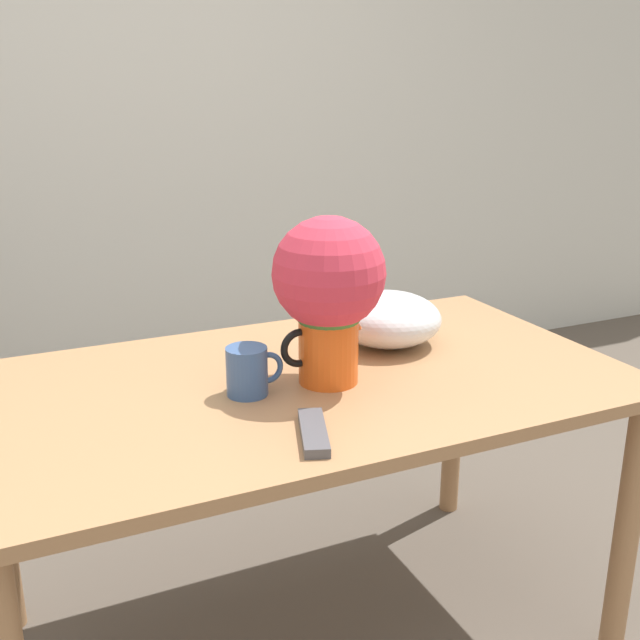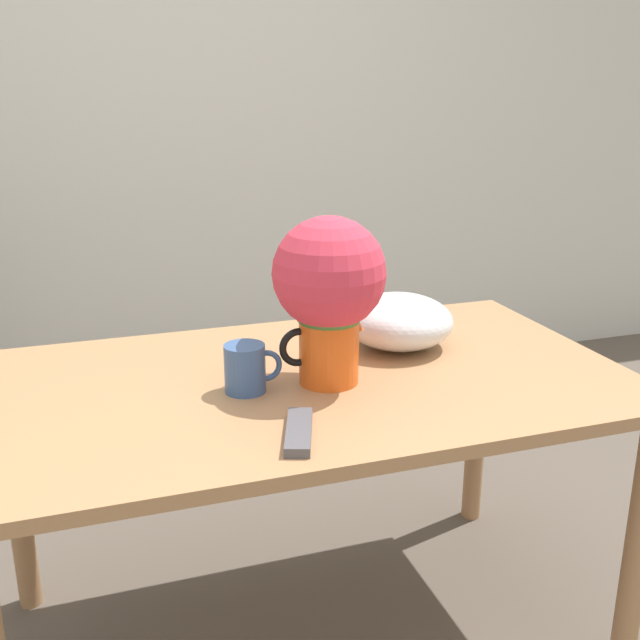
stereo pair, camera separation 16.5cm
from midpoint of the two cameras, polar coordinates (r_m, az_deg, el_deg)
The scene contains 6 objects.
wall_back at distance 3.29m, azimuth -11.34°, elevation 16.02°, with size 8.00×0.05×2.60m.
table at distance 1.77m, azimuth 1.59°, elevation -7.13°, with size 1.49×0.85×0.73m.
flower_vase at distance 1.64m, azimuth 3.58°, elevation 2.42°, with size 0.25×0.25×0.38m.
coffee_mug at distance 1.64m, azimuth -2.76°, elevation -3.74°, with size 0.13×0.09×0.11m.
white_bowl at distance 1.93m, azimuth 8.45°, elevation -0.12°, with size 0.28×0.28×0.14m.
remote_control at distance 1.45m, azimuth 1.66°, elevation -8.58°, with size 0.11×0.19×0.02m.
Camera 2 is at (-0.36, -1.33, 1.38)m, focal length 42.00 mm.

